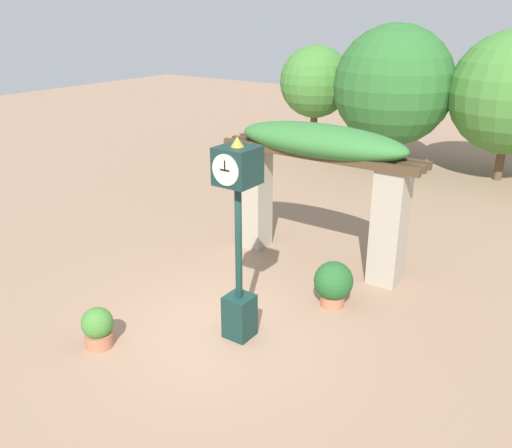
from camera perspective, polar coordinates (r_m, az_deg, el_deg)
name	(u,v)px	position (r m, az deg, el deg)	size (l,w,h in m)	color
ground_plane	(220,330)	(9.87, -3.85, -11.07)	(60.00, 60.00, 0.00)	#9E7A60
pedestal_clock	(238,232)	(8.80, -1.87, -0.85)	(0.60, 0.65, 3.53)	#14332D
pergola	(319,166)	(11.64, 6.65, 6.07)	(4.55, 1.21, 3.13)	#A89E89
potted_plant_near_left	(98,327)	(9.63, -16.32, -10.39)	(0.53, 0.53, 0.71)	#B26B4C
potted_plant_near_right	(333,283)	(10.48, 8.14, -6.16)	(0.75, 0.75, 0.90)	#B26B4C
tree_line	(457,90)	(19.60, 20.40, 13.10)	(13.64, 4.61, 4.97)	brown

